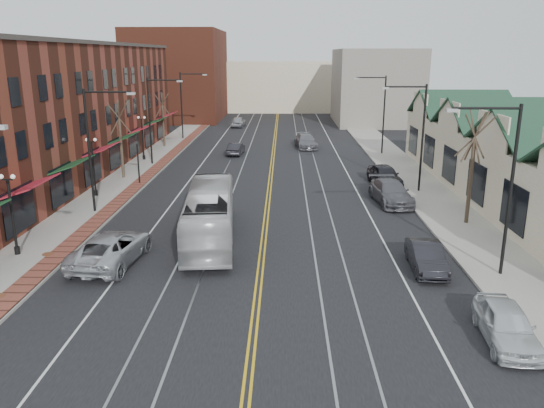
{
  "coord_description": "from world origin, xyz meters",
  "views": [
    {
      "loc": [
        1.12,
        -17.68,
        10.22
      ],
      "look_at": [
        0.46,
        11.38,
        2.0
      ],
      "focal_mm": 35.0,
      "sensor_mm": 36.0,
      "label": 1
    }
  ],
  "objects_px": {
    "parked_suv": "(111,248)",
    "parked_car_c": "(391,192)",
    "transit_bus": "(210,215)",
    "parked_car_a": "(506,324)",
    "parked_car_d": "(385,175)",
    "parked_car_b": "(426,257)"
  },
  "relations": [
    {
      "from": "transit_bus",
      "to": "parked_suv",
      "type": "height_order",
      "value": "transit_bus"
    },
    {
      "from": "parked_car_b",
      "to": "parked_car_d",
      "type": "height_order",
      "value": "parked_car_d"
    },
    {
      "from": "transit_bus",
      "to": "parked_car_d",
      "type": "relative_size",
      "value": 2.24
    },
    {
      "from": "parked_car_a",
      "to": "parked_suv",
      "type": "bearing_deg",
      "value": 161.9
    },
    {
      "from": "parked_suv",
      "to": "parked_car_a",
      "type": "bearing_deg",
      "value": 162.56
    },
    {
      "from": "parked_car_b",
      "to": "parked_suv",
      "type": "bearing_deg",
      "value": -179.25
    },
    {
      "from": "transit_bus",
      "to": "parked_car_a",
      "type": "height_order",
      "value": "transit_bus"
    },
    {
      "from": "parked_car_a",
      "to": "parked_car_c",
      "type": "relative_size",
      "value": 0.77
    },
    {
      "from": "parked_suv",
      "to": "parked_car_d",
      "type": "distance_m",
      "value": 24.06
    },
    {
      "from": "parked_suv",
      "to": "parked_car_c",
      "type": "height_order",
      "value": "parked_suv"
    },
    {
      "from": "parked_car_b",
      "to": "parked_car_d",
      "type": "xyz_separation_m",
      "value": [
        1.18,
        17.67,
        0.14
      ]
    },
    {
      "from": "parked_suv",
      "to": "parked_car_a",
      "type": "height_order",
      "value": "parked_suv"
    },
    {
      "from": "parked_car_a",
      "to": "parked_car_d",
      "type": "relative_size",
      "value": 0.87
    },
    {
      "from": "parked_car_b",
      "to": "parked_car_d",
      "type": "distance_m",
      "value": 17.71
    },
    {
      "from": "parked_car_d",
      "to": "parked_car_c",
      "type": "bearing_deg",
      "value": -103.69
    },
    {
      "from": "parked_suv",
      "to": "parked_car_d",
      "type": "height_order",
      "value": "parked_car_d"
    },
    {
      "from": "parked_suv",
      "to": "parked_car_b",
      "type": "distance_m",
      "value": 15.69
    },
    {
      "from": "transit_bus",
      "to": "parked_car_b",
      "type": "height_order",
      "value": "transit_bus"
    },
    {
      "from": "parked_suv",
      "to": "parked_car_c",
      "type": "xyz_separation_m",
      "value": [
        16.29,
        11.66,
        -0.02
      ]
    },
    {
      "from": "parked_suv",
      "to": "transit_bus",
      "type": "bearing_deg",
      "value": -135.48
    },
    {
      "from": "parked_car_c",
      "to": "transit_bus",
      "type": "bearing_deg",
      "value": -151.18
    },
    {
      "from": "transit_bus",
      "to": "parked_car_d",
      "type": "xyz_separation_m",
      "value": [
        12.34,
        13.56,
        -0.68
      ]
    }
  ]
}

